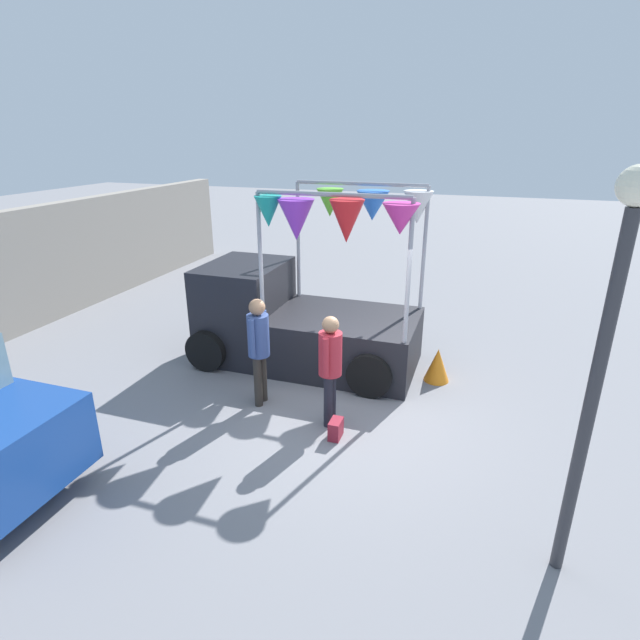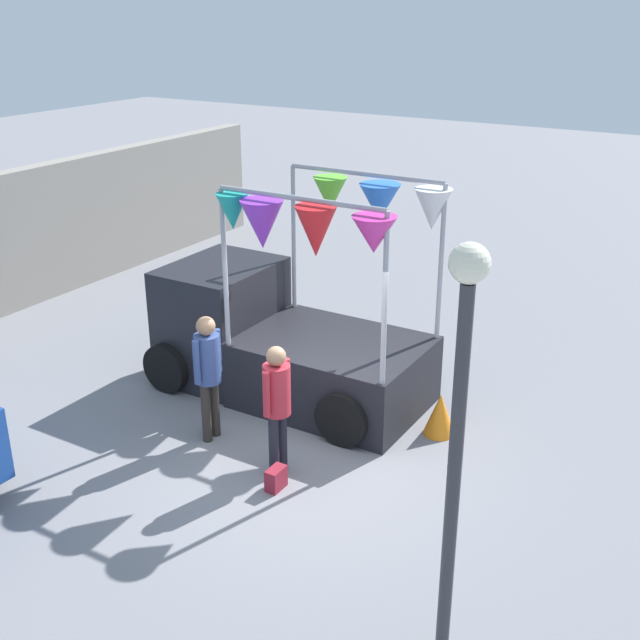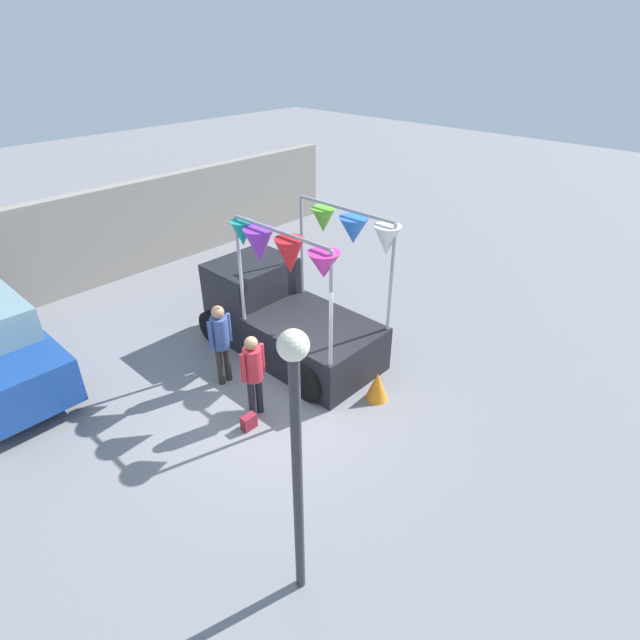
{
  "view_description": "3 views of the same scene",
  "coord_description": "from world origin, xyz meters",
  "px_view_note": "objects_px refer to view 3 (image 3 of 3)",
  "views": [
    {
      "loc": [
        -6.56,
        -1.85,
        4.12
      ],
      "look_at": [
        0.82,
        0.63,
        1.18
      ],
      "focal_mm": 28.0,
      "sensor_mm": 36.0,
      "label": 1
    },
    {
      "loc": [
        -7.52,
        -4.85,
        5.55
      ],
      "look_at": [
        1.33,
        0.47,
        1.39
      ],
      "focal_mm": 45.0,
      "sensor_mm": 36.0,
      "label": 2
    },
    {
      "loc": [
        -4.81,
        -5.75,
        6.3
      ],
      "look_at": [
        1.36,
        0.04,
        1.34
      ],
      "focal_mm": 28.0,
      "sensor_mm": 36.0,
      "label": 3
    }
  ],
  "objects_px": {
    "handbag": "(249,422)",
    "street_lamp": "(296,440)",
    "person_vendor": "(221,337)",
    "vendor_truck": "(282,310)",
    "person_customer": "(253,369)",
    "folded_kite_bundle_tangerine": "(377,386)"
  },
  "relations": [
    {
      "from": "person_customer",
      "to": "handbag",
      "type": "xyz_separation_m",
      "value": [
        -0.35,
        -0.2,
        -0.89
      ]
    },
    {
      "from": "vendor_truck",
      "to": "folded_kite_bundle_tangerine",
      "type": "xyz_separation_m",
      "value": [
        -0.03,
        -2.67,
        -0.66
      ]
    },
    {
      "from": "person_vendor",
      "to": "folded_kite_bundle_tangerine",
      "type": "xyz_separation_m",
      "value": [
        1.69,
        -2.6,
        -0.77
      ]
    },
    {
      "from": "person_customer",
      "to": "vendor_truck",
      "type": "bearing_deg",
      "value": 34.0
    },
    {
      "from": "vendor_truck",
      "to": "street_lamp",
      "type": "xyz_separation_m",
      "value": [
        -3.72,
        -4.28,
        1.59
      ]
    },
    {
      "from": "person_vendor",
      "to": "vendor_truck",
      "type": "bearing_deg",
      "value": 2.38
    },
    {
      "from": "person_customer",
      "to": "folded_kite_bundle_tangerine",
      "type": "xyz_separation_m",
      "value": [
        1.91,
        -1.37,
        -0.73
      ]
    },
    {
      "from": "street_lamp",
      "to": "folded_kite_bundle_tangerine",
      "type": "height_order",
      "value": "street_lamp"
    },
    {
      "from": "vendor_truck",
      "to": "person_vendor",
      "type": "relative_size",
      "value": 2.35
    },
    {
      "from": "vendor_truck",
      "to": "street_lamp",
      "type": "bearing_deg",
      "value": -131.03
    },
    {
      "from": "handbag",
      "to": "person_customer",
      "type": "bearing_deg",
      "value": 29.74
    },
    {
      "from": "person_vendor",
      "to": "folded_kite_bundle_tangerine",
      "type": "relative_size",
      "value": 2.94
    },
    {
      "from": "person_vendor",
      "to": "street_lamp",
      "type": "bearing_deg",
      "value": -115.48
    },
    {
      "from": "person_vendor",
      "to": "folded_kite_bundle_tangerine",
      "type": "distance_m",
      "value": 3.2
    },
    {
      "from": "street_lamp",
      "to": "folded_kite_bundle_tangerine",
      "type": "bearing_deg",
      "value": 23.46
    },
    {
      "from": "handbag",
      "to": "folded_kite_bundle_tangerine",
      "type": "distance_m",
      "value": 2.55
    },
    {
      "from": "vendor_truck",
      "to": "handbag",
      "type": "bearing_deg",
      "value": -146.63
    },
    {
      "from": "handbag",
      "to": "street_lamp",
      "type": "distance_m",
      "value": 3.95
    },
    {
      "from": "person_vendor",
      "to": "street_lamp",
      "type": "height_order",
      "value": "street_lamp"
    },
    {
      "from": "folded_kite_bundle_tangerine",
      "to": "handbag",
      "type": "bearing_deg",
      "value": 152.57
    },
    {
      "from": "person_vendor",
      "to": "handbag",
      "type": "height_order",
      "value": "person_vendor"
    },
    {
      "from": "vendor_truck",
      "to": "folded_kite_bundle_tangerine",
      "type": "distance_m",
      "value": 2.75
    }
  ]
}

